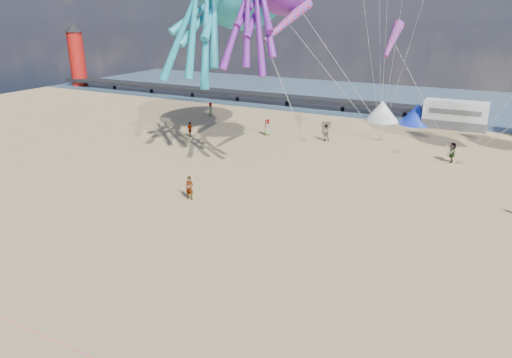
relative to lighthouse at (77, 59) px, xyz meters
name	(u,v)px	position (x,y,z in m)	size (l,w,h in m)	color
ground	(219,305)	(56.00, -44.00, -4.50)	(120.00, 120.00, 0.00)	tan
water	(419,102)	(56.00, 11.00, -4.48)	(120.00, 120.00, 0.00)	#3B5A71
pier	(214,91)	(28.00, 0.00, -3.50)	(60.00, 3.00, 0.50)	black
lighthouse	(77,59)	(0.00, 0.00, 0.00)	(2.60, 2.60, 9.00)	#A5140F
motorhome_0	(455,115)	(62.00, -4.00, -3.00)	(6.60, 2.50, 3.00)	silver
tent_white	(382,111)	(54.00, -4.00, -3.30)	(4.00, 4.00, 2.40)	white
tent_blue	(417,114)	(58.00, -4.00, -3.30)	(4.00, 4.00, 2.40)	#1933CC
standing_person	(189,188)	(47.86, -34.59, -3.66)	(0.61, 0.40, 1.67)	tan
beachgoer_0	(267,127)	(44.90, -16.38, -3.64)	(0.63, 0.41, 1.72)	#7F6659
beachgoer_1	(326,133)	(51.04, -15.60, -3.67)	(0.81, 0.53, 1.66)	#7F6659
beachgoer_3	(190,129)	(37.99, -20.49, -3.74)	(0.98, 0.57, 1.52)	#7F6659
beachgoer_4	(452,152)	(63.02, -17.34, -3.63)	(1.02, 0.42, 1.74)	#7F6659
beachgoer_6	(211,109)	(34.40, -10.92, -3.67)	(0.60, 0.40, 1.66)	#7F6659
sandbag_a	(304,140)	(49.18, -16.68, -4.39)	(0.50, 0.35, 0.22)	gray
sandbag_b	(397,152)	(58.35, -16.69, -4.39)	(0.50, 0.35, 0.22)	gray
sandbag_c	(461,162)	(63.83, -17.43, -4.39)	(0.50, 0.35, 0.22)	gray
sandbag_d	(452,155)	(62.95, -15.35, -4.39)	(0.50, 0.35, 0.22)	gray
sandbag_e	(381,139)	(56.00, -13.02, -4.39)	(0.50, 0.35, 0.22)	gray
windsock_mid	(392,40)	(56.71, -15.58, 5.38)	(1.00, 5.67, 5.67)	red
windsock_right	(287,21)	(50.83, -25.37, 7.01)	(0.90, 5.49, 5.49)	red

